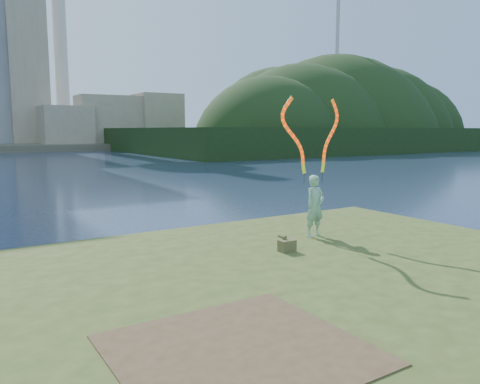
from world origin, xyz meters
TOP-DOWN VIEW (x-y plane):
  - ground at (0.00, 0.00)m, footprint 320.00×320.00m
  - grassy_knoll at (0.00, -2.30)m, footprint 20.00×18.00m
  - dirt_patch at (-2.20, -3.20)m, footprint 3.20×3.00m
  - wooded_hill at (59.57, 59.96)m, footprint 78.00×50.00m
  - woman_with_ribbons at (3.13, 1.37)m, footprint 2.07×0.43m
  - canvas_bag at (1.50, 0.50)m, footprint 0.40×0.45m

SIDE VIEW (x-z plane):
  - ground at x=0.00m, z-range 0.00..0.00m
  - wooded_hill at x=59.57m, z-range -31.34..31.66m
  - grassy_knoll at x=0.00m, z-range -0.06..0.74m
  - dirt_patch at x=-2.20m, z-range 0.80..0.82m
  - canvas_bag at x=1.50m, z-range 0.77..1.14m
  - woman_with_ribbons at x=3.13m, z-range 0.17..4.24m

